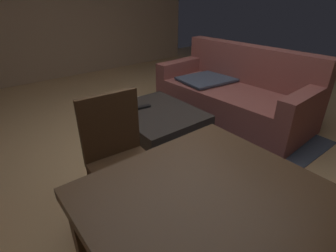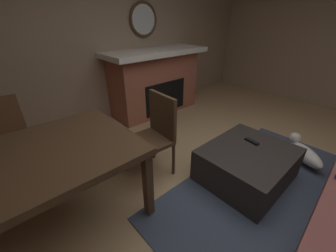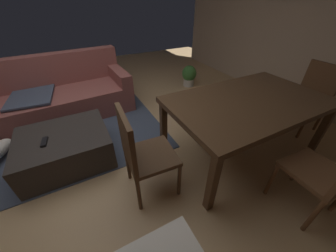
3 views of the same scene
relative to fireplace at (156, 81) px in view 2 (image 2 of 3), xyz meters
The scene contains 11 objects.
floor 2.49m from the fireplace, 71.66° to the left, with size 8.42×8.42×0.00m, color tan.
wall_back_fireplace_side 1.12m from the fireplace, 26.22° to the right, with size 7.41×0.12×2.61m, color #9E846B.
area_rug 2.87m from the fireplace, 80.20° to the left, with size 2.60×2.00×0.01m, color #3D475B.
fireplace is the anchor object (origin of this frame).
round_wall_mirror 1.06m from the fireplace, 90.00° to the right, with size 0.57×0.05×0.57m.
ottoman_coffee_table 2.27m from the fireplace, 77.69° to the left, with size 0.96×0.81×0.39m, color #2D2826.
tv_remote 2.16m from the fireplace, 81.43° to the left, with size 0.05×0.16×0.02m, color black.
dining_table 2.76m from the fireplace, 29.96° to the left, with size 1.74×1.05×0.74m.
dining_chair_south 2.43m from the fireplace, 10.86° to the left, with size 0.45×0.45×0.93m.
dining_chair_west 1.79m from the fireplace, 50.76° to the left, with size 0.47×0.47×0.93m.
small_dog 2.58m from the fireplace, 97.21° to the left, with size 0.45×0.53×0.26m.
Camera 2 is at (1.58, 0.65, 1.64)m, focal length 21.93 mm.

